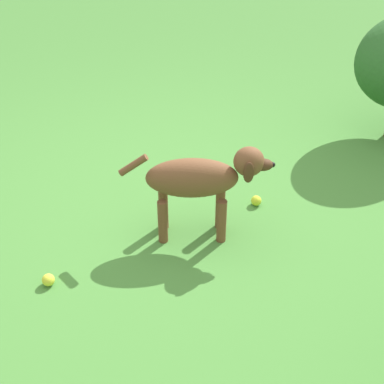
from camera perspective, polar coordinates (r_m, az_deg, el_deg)
ground at (r=3.24m, az=-0.68°, el=-1.96°), size 14.00×14.00×0.00m
dog at (r=2.83m, az=1.01°, el=1.41°), size 0.76×0.46×0.57m
tennis_ball_0 at (r=3.29m, az=7.11°, el=-0.95°), size 0.07×0.07×0.07m
tennis_ball_1 at (r=2.81m, az=-15.59°, el=-9.34°), size 0.07×0.07×0.07m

